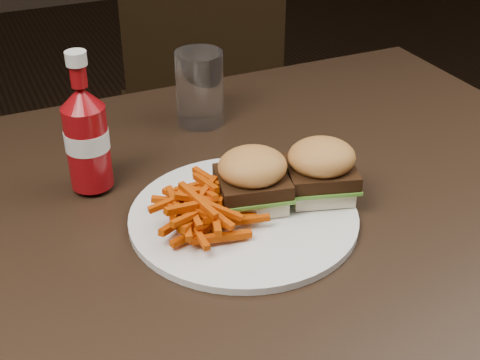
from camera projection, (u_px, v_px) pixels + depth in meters
name	position (u px, v px, depth m)	size (l,w,h in m)	color
dining_table	(176.00, 247.00, 0.78)	(1.20, 0.80, 0.04)	black
chair_far	(197.00, 119.00, 1.74)	(0.37, 0.37, 0.04)	black
plate	(243.00, 217.00, 0.79)	(0.27, 0.27, 0.01)	white
sandwich_half_a	(252.00, 197.00, 0.79)	(0.07, 0.07, 0.02)	#F7ECC1
sandwich_half_b	(319.00, 188.00, 0.81)	(0.07, 0.07, 0.02)	#F9F3C7
fries_pile	(204.00, 207.00, 0.76)	(0.10, 0.10, 0.04)	#B44F01
ketchup_bottle	(88.00, 147.00, 0.82)	(0.05, 0.05, 0.11)	maroon
tumbler	(200.00, 88.00, 0.98)	(0.07, 0.07, 0.11)	white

